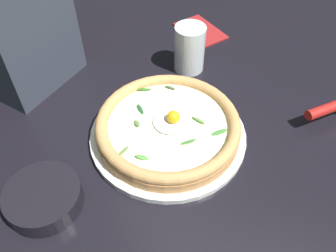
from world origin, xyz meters
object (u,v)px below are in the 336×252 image
(pizza, at_px, (168,126))
(folded_napkin, at_px, (200,30))
(pizza_cutter, at_px, (336,106))
(drinking_glass, at_px, (189,52))
(side_bowl, at_px, (44,198))

(pizza, xyz_separation_m, folded_napkin, (0.00, -0.39, -0.03))
(pizza_cutter, bearing_deg, pizza, 22.06)
(pizza, height_order, drinking_glass, drinking_glass)
(pizza_cutter, bearing_deg, folded_napkin, -38.94)
(pizza, xyz_separation_m, drinking_glass, (0.00, -0.23, 0.02))
(pizza, height_order, folded_napkin, pizza)
(pizza_cutter, bearing_deg, drinking_glass, -16.88)
(side_bowl, height_order, folded_napkin, side_bowl)
(pizza_cutter, distance_m, drinking_glass, 0.34)
(drinking_glass, height_order, folded_napkin, drinking_glass)
(pizza, distance_m, folded_napkin, 0.39)
(folded_napkin, bearing_deg, pizza, 90.60)
(side_bowl, height_order, drinking_glass, drinking_glass)
(pizza, height_order, side_bowl, pizza)
(pizza, xyz_separation_m, pizza_cutter, (-0.32, -0.13, 0.01))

